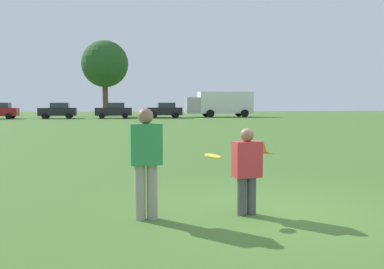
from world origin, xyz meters
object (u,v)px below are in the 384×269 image
at_px(parked_car_center, 114,110).
at_px(parked_car_mid_right, 165,110).
at_px(traffic_cone, 263,147).
at_px(parked_car_mid_left, 58,111).
at_px(player_thrower, 146,157).
at_px(frisbee, 213,156).
at_px(box_truck, 220,103).
at_px(player_defender, 247,167).

bearing_deg(parked_car_center, parked_car_mid_right, 11.75).
xyz_separation_m(traffic_cone, parked_car_mid_left, (-13.94, 35.90, 0.69)).
distance_m(player_thrower, frisbee, 1.08).
bearing_deg(player_thrower, box_truck, 78.15).
bearing_deg(parked_car_center, player_defender, -83.78).
bearing_deg(box_truck, parked_car_mid_right, -164.12).
relative_size(traffic_cone, parked_car_mid_left, 0.11).
distance_m(parked_car_mid_left, parked_car_mid_right, 12.38).
bearing_deg(frisbee, player_defender, 6.75).
xyz_separation_m(frisbee, parked_car_mid_right, (1.74, 45.68, -0.08)).
distance_m(frisbee, parked_car_mid_right, 45.71).
bearing_deg(traffic_cone, player_defender, -107.81).
xyz_separation_m(player_thrower, frisbee, (1.08, 0.01, -0.00)).
height_order(parked_car_mid_left, parked_car_mid_right, same).
distance_m(traffic_cone, parked_car_mid_left, 38.52).
relative_size(player_defender, traffic_cone, 3.03).
bearing_deg(box_truck, parked_car_center, -165.98).
bearing_deg(parked_car_mid_left, frisbee, -76.63).
bearing_deg(player_thrower, parked_car_mid_left, 102.04).
bearing_deg(parked_car_mid_right, box_truck, 15.88).
bearing_deg(player_defender, traffic_cone, 72.19).
xyz_separation_m(player_defender, box_truck, (8.35, 47.66, 0.95)).
distance_m(player_defender, frisbee, 0.62).
distance_m(player_thrower, parked_car_center, 44.55).
height_order(player_defender, parked_car_mid_left, parked_car_mid_left).
xyz_separation_m(parked_car_mid_left, parked_car_center, (6.34, -0.14, 0.00)).
bearing_deg(parked_car_mid_left, parked_car_center, -1.30).
bearing_deg(parked_car_mid_right, parked_car_mid_left, -174.89).
height_order(parked_car_mid_right, box_truck, box_truck).
relative_size(player_defender, parked_car_mid_right, 0.34).
bearing_deg(frisbee, box_truck, 79.40).
relative_size(player_thrower, traffic_cone, 3.72).
height_order(traffic_cone, parked_car_center, parked_car_center).
xyz_separation_m(parked_car_mid_left, parked_car_mid_right, (12.33, 1.10, 0.00)).
height_order(frisbee, parked_car_center, parked_car_center).
distance_m(parked_car_center, parked_car_mid_right, 6.12).
bearing_deg(parked_car_mid_right, traffic_cone, -87.51).
height_order(player_defender, parked_car_center, parked_car_center).
distance_m(player_defender, parked_car_center, 44.63).
relative_size(parked_car_mid_left, parked_car_mid_right, 1.00).
bearing_deg(parked_car_mid_left, player_thrower, -77.96).
relative_size(frisbee, parked_car_mid_left, 0.06).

